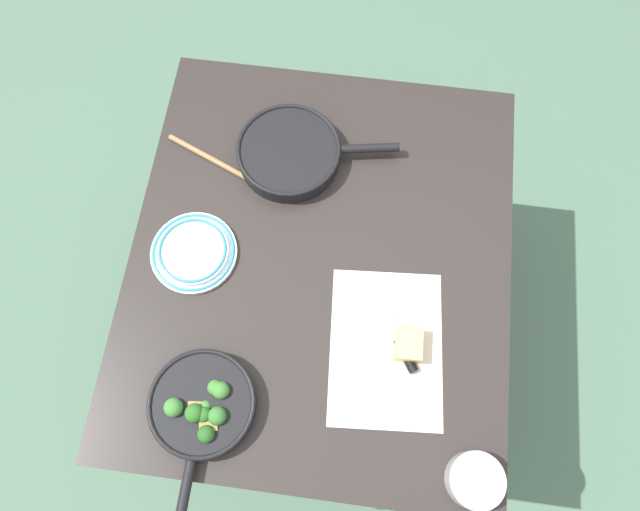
{
  "coord_description": "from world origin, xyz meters",
  "views": [
    {
      "loc": [
        -0.49,
        -0.06,
        2.16
      ],
      "look_at": [
        0.0,
        0.0,
        0.79
      ],
      "focal_mm": 32.0,
      "sensor_mm": 36.0,
      "label": 1
    }
  ],
  "objects_px": {
    "prep_bowl_steel": "(475,480)",
    "wooden_spoon": "(233,171)",
    "grater_knife": "(398,342)",
    "cheese_block": "(408,344)",
    "dinner_plate_stack": "(193,252)",
    "skillet_broccoli": "(202,406)",
    "skillet_eggs": "(290,153)"
  },
  "relations": [
    {
      "from": "wooden_spoon",
      "to": "cheese_block",
      "type": "height_order",
      "value": "cheese_block"
    },
    {
      "from": "wooden_spoon",
      "to": "grater_knife",
      "type": "height_order",
      "value": "grater_knife"
    },
    {
      "from": "skillet_eggs",
      "to": "prep_bowl_steel",
      "type": "distance_m",
      "value": 0.93
    },
    {
      "from": "grater_knife",
      "to": "dinner_plate_stack",
      "type": "bearing_deg",
      "value": 40.83
    },
    {
      "from": "skillet_eggs",
      "to": "prep_bowl_steel",
      "type": "height_order",
      "value": "prep_bowl_steel"
    },
    {
      "from": "skillet_broccoli",
      "to": "prep_bowl_steel",
      "type": "relative_size",
      "value": 3.13
    },
    {
      "from": "grater_knife",
      "to": "prep_bowl_steel",
      "type": "bearing_deg",
      "value": -179.04
    },
    {
      "from": "skillet_broccoli",
      "to": "wooden_spoon",
      "type": "bearing_deg",
      "value": -175.93
    },
    {
      "from": "wooden_spoon",
      "to": "cheese_block",
      "type": "distance_m",
      "value": 0.66
    },
    {
      "from": "cheese_block",
      "to": "dinner_plate_stack",
      "type": "distance_m",
      "value": 0.59
    },
    {
      "from": "wooden_spoon",
      "to": "grater_knife",
      "type": "bearing_deg",
      "value": -17.31
    },
    {
      "from": "cheese_block",
      "to": "dinner_plate_stack",
      "type": "bearing_deg",
      "value": 73.34
    },
    {
      "from": "skillet_eggs",
      "to": "cheese_block",
      "type": "xyz_separation_m",
      "value": [
        -0.48,
        -0.36,
        -0.0
      ]
    },
    {
      "from": "grater_knife",
      "to": "prep_bowl_steel",
      "type": "relative_size",
      "value": 1.66
    },
    {
      "from": "wooden_spoon",
      "to": "prep_bowl_steel",
      "type": "bearing_deg",
      "value": -23.11
    },
    {
      "from": "prep_bowl_steel",
      "to": "wooden_spoon",
      "type": "bearing_deg",
      "value": 44.01
    },
    {
      "from": "dinner_plate_stack",
      "to": "prep_bowl_steel",
      "type": "distance_m",
      "value": 0.87
    },
    {
      "from": "skillet_broccoli",
      "to": "prep_bowl_steel",
      "type": "height_order",
      "value": "skillet_broccoli"
    },
    {
      "from": "skillet_broccoli",
      "to": "wooden_spoon",
      "type": "xyz_separation_m",
      "value": [
        0.62,
        0.04,
        -0.02
      ]
    },
    {
      "from": "grater_knife",
      "to": "dinner_plate_stack",
      "type": "distance_m",
      "value": 0.57
    },
    {
      "from": "skillet_eggs",
      "to": "wooden_spoon",
      "type": "height_order",
      "value": "skillet_eggs"
    },
    {
      "from": "wooden_spoon",
      "to": "cheese_block",
      "type": "relative_size",
      "value": 3.91
    },
    {
      "from": "skillet_broccoli",
      "to": "prep_bowl_steel",
      "type": "xyz_separation_m",
      "value": [
        -0.08,
        -0.63,
        -0.0
      ]
    },
    {
      "from": "skillet_eggs",
      "to": "grater_knife",
      "type": "height_order",
      "value": "skillet_eggs"
    },
    {
      "from": "skillet_broccoli",
      "to": "skillet_eggs",
      "type": "relative_size",
      "value": 0.89
    },
    {
      "from": "cheese_block",
      "to": "skillet_eggs",
      "type": "bearing_deg",
      "value": 36.85
    },
    {
      "from": "skillet_broccoli",
      "to": "skillet_eggs",
      "type": "xyz_separation_m",
      "value": [
        0.69,
        -0.1,
        -0.0
      ]
    },
    {
      "from": "skillet_broccoli",
      "to": "cheese_block",
      "type": "distance_m",
      "value": 0.51
    },
    {
      "from": "skillet_broccoli",
      "to": "wooden_spoon",
      "type": "height_order",
      "value": "skillet_broccoli"
    },
    {
      "from": "skillet_eggs",
      "to": "prep_bowl_steel",
      "type": "relative_size",
      "value": 3.5
    },
    {
      "from": "wooden_spoon",
      "to": "grater_knife",
      "type": "xyz_separation_m",
      "value": [
        -0.41,
        -0.48,
        0.0
      ]
    },
    {
      "from": "skillet_eggs",
      "to": "cheese_block",
      "type": "relative_size",
      "value": 5.3
    }
  ]
}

